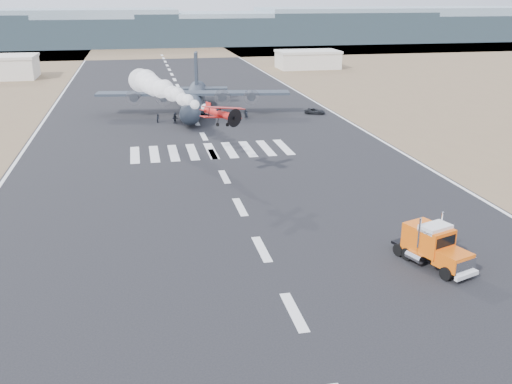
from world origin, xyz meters
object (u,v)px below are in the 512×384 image
object	(u,v)px
transport_aircraft	(194,99)
crew_c	(175,117)
aerobatic_biplane	(221,114)
support_vehicle	(315,111)
crew_a	(247,115)
crew_e	(191,119)
crew_g	(205,112)
semi_truck	(433,245)
crew_b	(158,118)
hangar_right	(308,59)
crew_f	(175,119)
crew_d	(245,113)
crew_h	(236,113)

from	to	relation	value
transport_aircraft	crew_c	bearing A→B (deg)	-111.65
aerobatic_biplane	crew_c	world-z (taller)	aerobatic_biplane
support_vehicle	crew_a	world-z (taller)	crew_a
crew_e	crew_g	distance (m)	7.97
semi_truck	crew_b	distance (m)	71.24
hangar_right	crew_f	xyz separation A→B (m)	(-50.15, -77.90, -2.19)
support_vehicle	crew_a	bearing A→B (deg)	121.52
transport_aircraft	crew_g	bearing A→B (deg)	-53.16
crew_f	hangar_right	bearing A→B (deg)	-85.60
aerobatic_biplane	crew_g	bearing A→B (deg)	69.76
aerobatic_biplane	crew_f	size ratio (longest dim) A/B	4.00
aerobatic_biplane	support_vehicle	xyz separation A→B (m)	(25.80, 41.09, -8.60)
crew_a	crew_g	bearing A→B (deg)	-162.08
semi_truck	crew_a	size ratio (longest dim) A/B	5.19
support_vehicle	crew_c	distance (m)	29.19
crew_a	crew_g	world-z (taller)	crew_a
crew_e	crew_g	world-z (taller)	crew_e
crew_a	support_vehicle	bearing A→B (deg)	60.74
crew_f	crew_d	bearing A→B (deg)	-133.33
hangar_right	semi_truck	distance (m)	147.81
aerobatic_biplane	crew_c	distance (m)	40.64
crew_e	semi_truck	bearing A→B (deg)	-152.40
crew_a	crew_h	world-z (taller)	crew_a
semi_truck	crew_b	bearing A→B (deg)	88.74
crew_g	crew_h	xyz separation A→B (m)	(6.10, -2.41, -0.03)
hangar_right	aerobatic_biplane	xyz separation A→B (m)	(-46.63, -115.88, 6.18)
semi_truck	crew_c	bearing A→B (deg)	86.07
crew_b	crew_d	bearing A→B (deg)	-63.93
transport_aircraft	crew_c	size ratio (longest dim) A/B	23.45
crew_g	aerobatic_biplane	bearing A→B (deg)	-178.21
support_vehicle	crew_h	distance (m)	16.67
aerobatic_biplane	crew_b	distance (m)	40.59
hangar_right	crew_c	distance (m)	91.20
semi_truck	support_vehicle	distance (m)	70.46
crew_d	crew_g	xyz separation A→B (m)	(-7.81, 3.74, -0.01)
crew_e	support_vehicle	bearing A→B (deg)	-67.04
semi_truck	crew_d	world-z (taller)	semi_truck
crew_b	semi_truck	bearing A→B (deg)	-139.93
crew_b	crew_f	world-z (taller)	crew_b
hangar_right	crew_c	world-z (taller)	hangar_right
aerobatic_biplane	crew_h	world-z (taller)	aerobatic_biplane
crew_f	crew_h	size ratio (longest dim) A/B	1.04
support_vehicle	crew_d	world-z (taller)	crew_d
hangar_right	support_vehicle	bearing A→B (deg)	-105.57
aerobatic_biplane	semi_truck	bearing A→B (deg)	-78.07
crew_e	transport_aircraft	bearing A→B (deg)	4.56
crew_a	crew_g	xyz separation A→B (m)	(-7.82, 5.31, -0.05)
aerobatic_biplane	crew_d	world-z (taller)	aerobatic_biplane
crew_d	crew_f	distance (m)	14.56
transport_aircraft	crew_f	world-z (taller)	transport_aircraft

